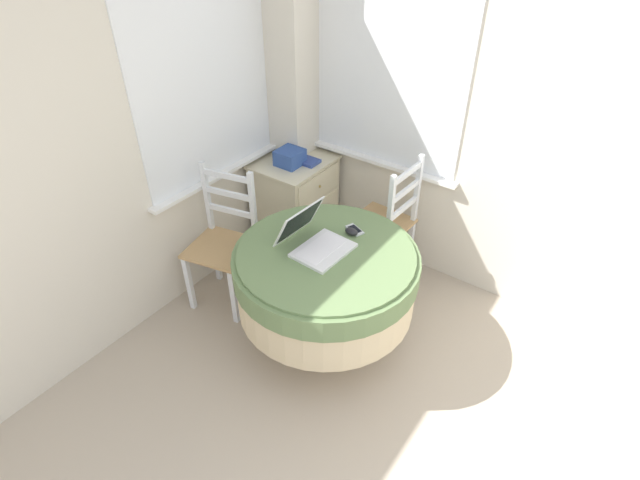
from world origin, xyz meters
The scene contains 10 objects.
corner_room_shell centered at (1.29, 1.73, 1.28)m, with size 4.51×4.58×2.55m.
round_dining_table centered at (1.16, 1.61, 0.56)m, with size 1.06×1.06×0.73m.
laptop centered at (1.16, 1.69, 0.78)m, with size 0.34×0.37×0.24m.
computer_mouse centered at (1.39, 1.59, 0.75)m, with size 0.05×0.08×0.04m.
cell_phone centered at (1.43, 1.60, 0.74)m, with size 0.10×0.13×0.01m.
dining_chair_near_back_window centered at (1.14, 2.42, 0.46)m, with size 0.47×0.47×0.96m.
dining_chair_near_right_window centered at (1.96, 1.66, 0.46)m, with size 0.41×0.40×0.96m.
corner_cabinet centered at (1.93, 2.45, 0.36)m, with size 0.57×0.49×0.72m.
storage_box centered at (1.87, 2.44, 0.78)m, with size 0.18×0.17×0.11m.
book_on_cabinet centered at (1.97, 2.38, 0.74)m, with size 0.13×0.23×0.02m.
Camera 1 is at (-0.64, 0.35, 2.43)m, focal length 28.00 mm.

